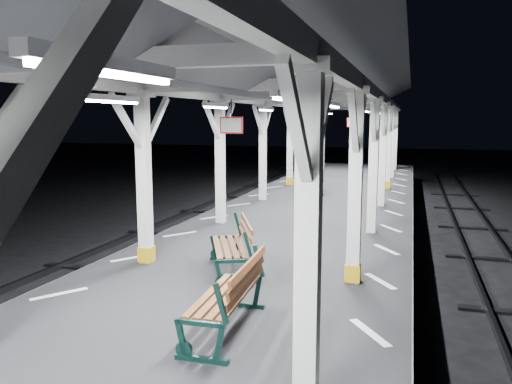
% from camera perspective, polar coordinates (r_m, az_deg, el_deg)
% --- Properties ---
extents(ground, '(120.00, 120.00, 0.00)m').
position_cam_1_polar(ground, '(7.99, -6.38, -20.09)').
color(ground, black).
rests_on(ground, ground).
extents(platform, '(6.00, 50.00, 1.00)m').
position_cam_1_polar(platform, '(7.76, -6.44, -16.84)').
color(platform, black).
rests_on(platform, ground).
extents(hazard_stripes_left, '(1.00, 48.00, 0.01)m').
position_cam_1_polar(hazard_stripes_left, '(8.79, -21.55, -10.78)').
color(hazard_stripes_left, silver).
rests_on(hazard_stripes_left, platform).
extents(hazard_stripes_right, '(1.00, 48.00, 0.01)m').
position_cam_1_polar(hazard_stripes_right, '(7.01, 12.87, -15.37)').
color(hazard_stripes_right, silver).
rests_on(hazard_stripes_right, platform).
extents(canopy, '(5.40, 49.00, 4.65)m').
position_cam_1_polar(canopy, '(7.05, -7.07, 14.53)').
color(canopy, silver).
rests_on(canopy, platform).
extents(bench_near, '(0.77, 1.85, 0.99)m').
position_cam_1_polar(bench_near, '(6.68, -2.73, -11.57)').
color(bench_near, '#0E2B26').
rests_on(bench_near, platform).
extents(bench_mid, '(1.35, 1.91, 0.98)m').
position_cam_1_polar(bench_mid, '(9.16, -2.41, -6.05)').
color(bench_mid, '#0E2B26').
rests_on(bench_mid, platform).
extents(bench_far, '(1.33, 1.93, 0.99)m').
position_cam_1_polar(bench_far, '(19.13, 6.49, 1.51)').
color(bench_far, '#0E2B26').
rests_on(bench_far, platform).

